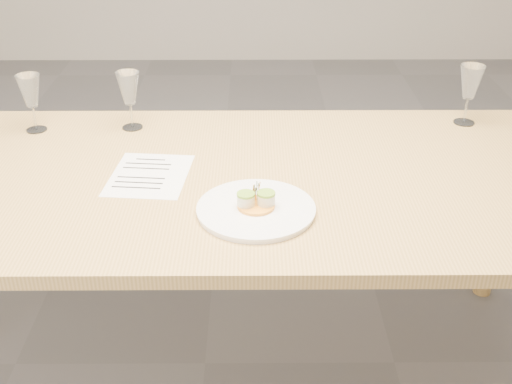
{
  "coord_description": "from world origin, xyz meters",
  "views": [
    {
      "loc": [
        0.17,
        -1.68,
        1.62
      ],
      "look_at": [
        0.18,
        -0.2,
        0.8
      ],
      "focal_mm": 45.0,
      "sensor_mm": 36.0,
      "label": 1
    }
  ],
  "objects_px": {
    "recipe_sheet": "(149,175)",
    "wine_glass_1": "(30,92)",
    "dining_table": "(196,194)",
    "dinner_plate": "(256,208)",
    "wine_glass_3": "(470,83)",
    "wine_glass_2": "(129,89)"
  },
  "relations": [
    {
      "from": "dinner_plate",
      "to": "wine_glass_1",
      "type": "distance_m",
      "value": 0.93
    },
    {
      "from": "wine_glass_1",
      "to": "dining_table",
      "type": "bearing_deg",
      "value": -30.11
    },
    {
      "from": "wine_glass_1",
      "to": "wine_glass_2",
      "type": "relative_size",
      "value": 0.99
    },
    {
      "from": "wine_glass_1",
      "to": "wine_glass_3",
      "type": "xyz_separation_m",
      "value": [
        1.47,
        0.05,
        0.01
      ]
    },
    {
      "from": "dining_table",
      "to": "wine_glass_1",
      "type": "bearing_deg",
      "value": 149.89
    },
    {
      "from": "recipe_sheet",
      "to": "wine_glass_1",
      "type": "height_order",
      "value": "wine_glass_1"
    },
    {
      "from": "dining_table",
      "to": "recipe_sheet",
      "type": "distance_m",
      "value": 0.15
    },
    {
      "from": "wine_glass_1",
      "to": "wine_glass_3",
      "type": "relative_size",
      "value": 0.94
    },
    {
      "from": "dinner_plate",
      "to": "wine_glass_2",
      "type": "height_order",
      "value": "wine_glass_2"
    },
    {
      "from": "dining_table",
      "to": "dinner_plate",
      "type": "relative_size",
      "value": 7.6
    },
    {
      "from": "wine_glass_3",
      "to": "dining_table",
      "type": "bearing_deg",
      "value": -157.14
    },
    {
      "from": "dinner_plate",
      "to": "wine_glass_2",
      "type": "relative_size",
      "value": 1.61
    },
    {
      "from": "dining_table",
      "to": "dinner_plate",
      "type": "xyz_separation_m",
      "value": [
        0.18,
        -0.22,
        0.08
      ]
    },
    {
      "from": "wine_glass_2",
      "to": "recipe_sheet",
      "type": "bearing_deg",
      "value": -73.17
    },
    {
      "from": "dining_table",
      "to": "recipe_sheet",
      "type": "bearing_deg",
      "value": -177.41
    },
    {
      "from": "recipe_sheet",
      "to": "dinner_plate",
      "type": "bearing_deg",
      "value": -28.91
    },
    {
      "from": "recipe_sheet",
      "to": "dining_table",
      "type": "bearing_deg",
      "value": 7.95
    },
    {
      "from": "dining_table",
      "to": "wine_glass_2",
      "type": "xyz_separation_m",
      "value": [
        -0.24,
        0.35,
        0.21
      ]
    },
    {
      "from": "dinner_plate",
      "to": "wine_glass_1",
      "type": "height_order",
      "value": "wine_glass_1"
    },
    {
      "from": "dining_table",
      "to": "wine_glass_1",
      "type": "xyz_separation_m",
      "value": [
        -0.56,
        0.33,
        0.2
      ]
    },
    {
      "from": "dinner_plate",
      "to": "recipe_sheet",
      "type": "distance_m",
      "value": 0.38
    },
    {
      "from": "dining_table",
      "to": "wine_glass_2",
      "type": "height_order",
      "value": "wine_glass_2"
    }
  ]
}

